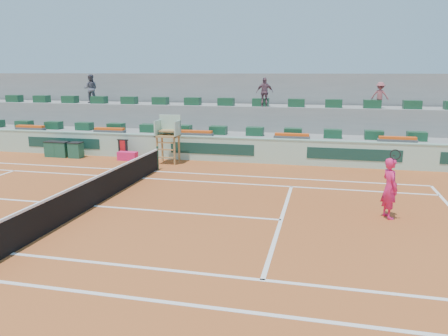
# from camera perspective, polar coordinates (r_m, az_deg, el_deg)

# --- Properties ---
(ground) EXTENTS (90.00, 90.00, 0.00)m
(ground) POSITION_cam_1_polar(r_m,az_deg,el_deg) (15.66, -16.61, -4.79)
(ground) COLOR #9D481E
(ground) RESTS_ON ground
(seating_tier_lower) EXTENTS (36.00, 4.00, 1.20)m
(seating_tier_lower) POSITION_cam_1_polar(r_m,az_deg,el_deg) (25.13, -4.69, 3.48)
(seating_tier_lower) COLOR gray
(seating_tier_lower) RESTS_ON ground
(seating_tier_upper) EXTENTS (36.00, 2.40, 2.60)m
(seating_tier_upper) POSITION_cam_1_polar(r_m,az_deg,el_deg) (26.55, -3.67, 5.51)
(seating_tier_upper) COLOR gray
(seating_tier_upper) RESTS_ON ground
(stadium_back_wall) EXTENTS (36.00, 0.40, 4.40)m
(stadium_back_wall) POSITION_cam_1_polar(r_m,az_deg,el_deg) (27.99, -2.75, 7.73)
(stadium_back_wall) COLOR gray
(stadium_back_wall) RESTS_ON ground
(player_bag) EXTENTS (1.00, 0.45, 0.45)m
(player_bag) POSITION_cam_1_polar(r_m,az_deg,el_deg) (23.22, -12.48, 1.54)
(player_bag) COLOR #EB1E62
(player_bag) RESTS_ON ground
(spectator_left) EXTENTS (1.01, 0.89, 1.75)m
(spectator_left) POSITION_cam_1_polar(r_m,az_deg,el_deg) (28.73, -17.01, 9.88)
(spectator_left) COLOR #50515D
(spectator_left) RESTS_ON seating_tier_upper
(spectator_mid) EXTENTS (0.98, 0.53, 1.60)m
(spectator_mid) POSITION_cam_1_polar(r_m,az_deg,el_deg) (24.63, 5.34, 9.84)
(spectator_mid) COLOR #6D4958
(spectator_mid) RESTS_ON seating_tier_upper
(spectator_right) EXTENTS (0.99, 0.72, 1.37)m
(spectator_right) POSITION_cam_1_polar(r_m,az_deg,el_deg) (24.85, 19.70, 8.94)
(spectator_right) COLOR #994C53
(spectator_right) RESTS_ON seating_tier_upper
(court_lines) EXTENTS (23.89, 11.09, 0.01)m
(court_lines) POSITION_cam_1_polar(r_m,az_deg,el_deg) (15.65, -16.61, -4.77)
(court_lines) COLOR white
(court_lines) RESTS_ON ground
(tennis_net) EXTENTS (0.10, 11.97, 1.10)m
(tennis_net) POSITION_cam_1_polar(r_m,az_deg,el_deg) (15.51, -16.73, -2.93)
(tennis_net) COLOR black
(tennis_net) RESTS_ON ground
(advertising_hoarding) EXTENTS (36.00, 0.34, 1.26)m
(advertising_hoarding) POSITION_cam_1_polar(r_m,az_deg,el_deg) (23.06, -6.30, 2.73)
(advertising_hoarding) COLOR #A5D0B7
(advertising_hoarding) RESTS_ON ground
(umpire_chair) EXTENTS (1.10, 0.90, 2.40)m
(umpire_chair) POSITION_cam_1_polar(r_m,az_deg,el_deg) (22.00, -7.27, 4.63)
(umpire_chair) COLOR olive
(umpire_chair) RESTS_ON ground
(seat_row_lower) EXTENTS (32.90, 0.60, 0.44)m
(seat_row_lower) POSITION_cam_1_polar(r_m,az_deg,el_deg) (24.17, -5.37, 5.08)
(seat_row_lower) COLOR #17452A
(seat_row_lower) RESTS_ON seating_tier_lower
(seat_row_upper) EXTENTS (32.90, 0.60, 0.44)m
(seat_row_upper) POSITION_cam_1_polar(r_m,az_deg,el_deg) (25.84, -4.10, 8.69)
(seat_row_upper) COLOR #17452A
(seat_row_upper) RESTS_ON seating_tier_upper
(flower_planters) EXTENTS (26.80, 0.36, 0.28)m
(flower_planters) POSITION_cam_1_polar(r_m,az_deg,el_deg) (23.96, -9.39, 4.69)
(flower_planters) COLOR #515151
(flower_planters) RESTS_ON seating_tier_lower
(drink_cooler_a) EXTENTS (0.68, 0.59, 0.84)m
(drink_cooler_a) POSITION_cam_1_polar(r_m,az_deg,el_deg) (24.61, -18.78, 2.25)
(drink_cooler_a) COLOR #194D39
(drink_cooler_a) RESTS_ON ground
(drink_cooler_b) EXTENTS (0.65, 0.56, 0.84)m
(drink_cooler_b) POSITION_cam_1_polar(r_m,az_deg,el_deg) (25.04, -20.36, 2.30)
(drink_cooler_b) COLOR #194D39
(drink_cooler_b) RESTS_ON ground
(drink_cooler_c) EXTENTS (0.66, 0.58, 0.84)m
(drink_cooler_c) POSITION_cam_1_polar(r_m,az_deg,el_deg) (25.42, -21.55, 2.35)
(drink_cooler_c) COLOR #194D39
(drink_cooler_c) RESTS_ON ground
(towel_rack) EXTENTS (0.60, 0.10, 1.03)m
(towel_rack) POSITION_cam_1_polar(r_m,az_deg,el_deg) (23.64, -13.07, 2.64)
(towel_rack) COLOR black
(towel_rack) RESTS_ON ground
(tennis_player) EXTENTS (0.68, 0.97, 2.28)m
(tennis_player) POSITION_cam_1_polar(r_m,az_deg,el_deg) (14.53, 20.83, -2.45)
(tennis_player) COLOR #EB1E62
(tennis_player) RESTS_ON ground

